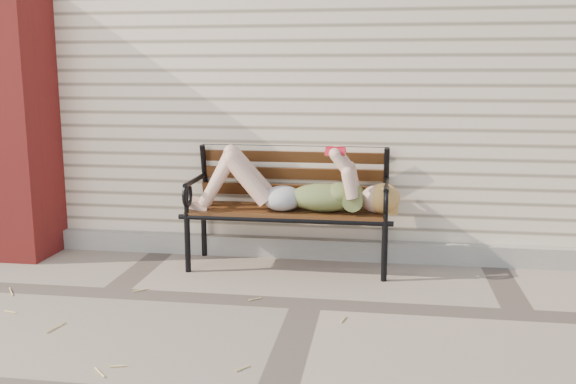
# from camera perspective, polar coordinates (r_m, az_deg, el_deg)

# --- Properties ---
(ground) EXTENTS (80.00, 80.00, 0.00)m
(ground) POSITION_cam_1_polar(r_m,az_deg,el_deg) (3.95, 1.66, -9.89)
(ground) COLOR gray
(ground) RESTS_ON ground
(house_wall) EXTENTS (8.00, 4.00, 3.00)m
(house_wall) POSITION_cam_1_polar(r_m,az_deg,el_deg) (6.69, 4.89, 11.60)
(house_wall) COLOR beige
(house_wall) RESTS_ON ground
(foundation_strip) EXTENTS (8.00, 0.10, 0.15)m
(foundation_strip) POSITION_cam_1_polar(r_m,az_deg,el_deg) (4.85, 3.05, -5.06)
(foundation_strip) COLOR #AFAB9E
(foundation_strip) RESTS_ON ground
(brick_pillar) EXTENTS (0.50, 0.50, 2.00)m
(brick_pillar) POSITION_cam_1_polar(r_m,az_deg,el_deg) (5.22, -23.26, 5.55)
(brick_pillar) COLOR maroon
(brick_pillar) RESTS_ON ground
(garden_bench) EXTENTS (1.55, 0.62, 1.00)m
(garden_bench) POSITION_cam_1_polar(r_m,az_deg,el_deg) (4.60, 0.20, 0.33)
(garden_bench) COLOR black
(garden_bench) RESTS_ON ground
(reading_woman) EXTENTS (1.46, 0.33, 0.46)m
(reading_woman) POSITION_cam_1_polar(r_m,az_deg,el_deg) (4.48, 0.13, 0.47)
(reading_woman) COLOR #09383F
(reading_woman) RESTS_ON ground
(straw_scatter) EXTENTS (2.85, 1.57, 0.01)m
(straw_scatter) POSITION_cam_1_polar(r_m,az_deg,el_deg) (3.50, -19.28, -13.22)
(straw_scatter) COLOR #E8C771
(straw_scatter) RESTS_ON ground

